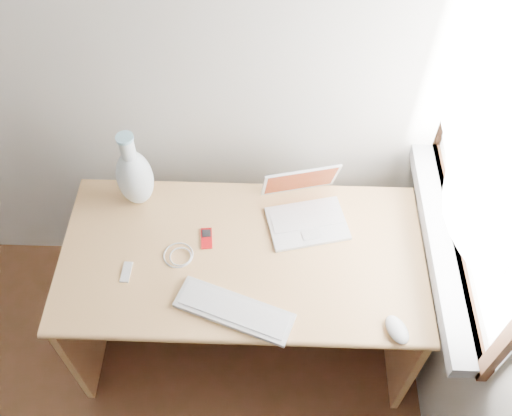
{
  "coord_description": "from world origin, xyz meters",
  "views": [
    {
      "loc": [
        1.07,
        0.16,
        2.47
      ],
      "look_at": [
        1.03,
        1.35,
        0.9
      ],
      "focal_mm": 40.0,
      "sensor_mm": 36.0,
      "label": 1
    }
  ],
  "objects_px": {
    "laptop": "(308,209)",
    "vase": "(135,176)",
    "desk": "(244,264)",
    "external_keyboard": "(234,310)"
  },
  "relations": [
    {
      "from": "laptop",
      "to": "vase",
      "type": "bearing_deg",
      "value": 161.21
    },
    {
      "from": "laptop",
      "to": "vase",
      "type": "distance_m",
      "value": 0.66
    },
    {
      "from": "desk",
      "to": "laptop",
      "type": "distance_m",
      "value": 0.36
    },
    {
      "from": "desk",
      "to": "vase",
      "type": "bearing_deg",
      "value": 158.65
    },
    {
      "from": "external_keyboard",
      "to": "desk",
      "type": "bearing_deg",
      "value": 106.89
    },
    {
      "from": "external_keyboard",
      "to": "laptop",
      "type": "bearing_deg",
      "value": 78.03
    },
    {
      "from": "laptop",
      "to": "external_keyboard",
      "type": "xyz_separation_m",
      "value": [
        -0.26,
        -0.41,
        -0.04
      ]
    },
    {
      "from": "desk",
      "to": "vase",
      "type": "height_order",
      "value": "vase"
    },
    {
      "from": "laptop",
      "to": "external_keyboard",
      "type": "height_order",
      "value": "laptop"
    },
    {
      "from": "external_keyboard",
      "to": "vase",
      "type": "distance_m",
      "value": 0.63
    }
  ]
}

